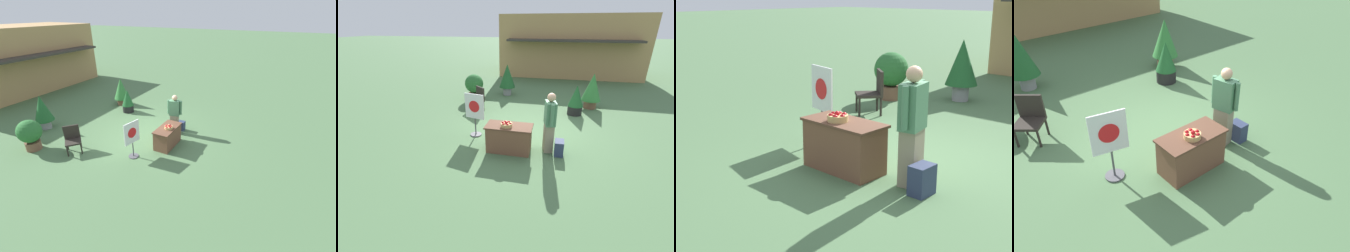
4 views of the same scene
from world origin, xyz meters
The scene contains 10 objects.
ground_plane centered at (0.00, 0.00, 0.00)m, with size 120.00×120.00×0.00m, color #4C7047.
display_table centered at (-0.40, -1.17, 0.39)m, with size 1.27×0.63×0.77m.
apple_basket centered at (-0.45, -1.25, 0.83)m, with size 0.31×0.31×0.16m.
person_visitor centered at (0.67, -0.94, 0.85)m, with size 0.34×0.60×1.68m.
backpack centered at (0.98, -1.10, 0.21)m, with size 0.24×0.34×0.42m.
poster_board centered at (-1.64, -0.45, 0.77)m, with size 0.65×0.36×1.37m.
patio_chair centered at (-2.32, 1.74, 0.53)m, with size 0.77×0.77×0.97m.
potted_plant_far_right centered at (1.56, 2.15, 0.59)m, with size 0.58×0.58×1.17m.
potted_plant_near_right centered at (2.24, 3.07, 0.82)m, with size 0.79×0.79×1.47m.
potted_plant_far_left centered at (-1.63, 4.25, 0.89)m, with size 0.79×0.79×1.51m.
Camera 4 is at (-3.61, -4.75, 4.10)m, focal length 35.00 mm.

